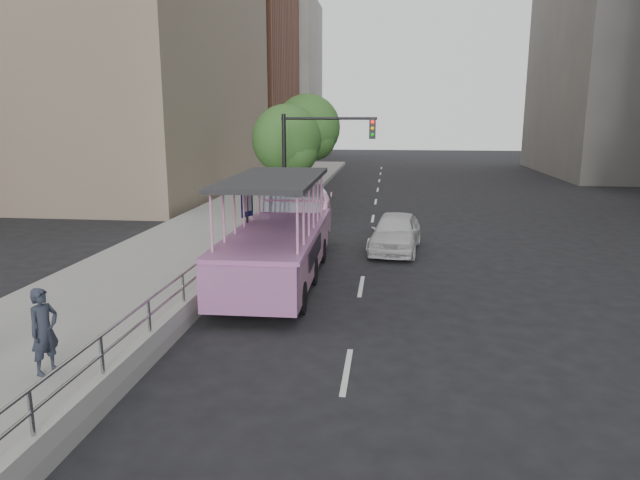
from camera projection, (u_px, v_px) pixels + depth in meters
The scene contains 13 objects.
ground at pixel (311, 333), 13.60m from camera, with size 160.00×160.00×0.00m, color black.
sidewalk at pixel (208, 236), 23.95m from camera, with size 5.50×80.00×0.30m, color gray.
kerb_wall at pixel (209, 285), 15.81m from camera, with size 0.24×30.00×0.36m, color #A3A29D.
guardrail at pixel (208, 262), 15.67m from camera, with size 0.07×22.00×0.71m.
duck_boat at pixel (283, 237), 18.51m from camera, with size 2.66×10.08×3.33m.
car at pixel (396, 232), 21.81m from camera, with size 1.75×4.35×1.48m, color silver.
pedestrian_near at pixel (44, 331), 10.64m from camera, with size 0.61×0.40×1.66m, color #252A36.
parking_sign at pixel (247, 221), 18.44m from camera, with size 0.24×0.60×2.82m.
traffic_signal at pixel (311, 153), 25.20m from camera, with size 4.20×0.32×5.20m.
street_tree_near at pixel (288, 142), 28.64m from camera, with size 3.52×3.52×5.72m.
street_tree_far at pixel (309, 130), 34.34m from camera, with size 3.97×3.97×6.45m.
midrise_brick at pixel (202, 40), 59.56m from camera, with size 18.00×16.00×26.00m, color brown.
midrise_stone_b at pixel (256, 79), 75.49m from camera, with size 16.00×14.00×20.00m, color gray.
Camera 1 is at (1.75, -12.71, 5.03)m, focal length 32.00 mm.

